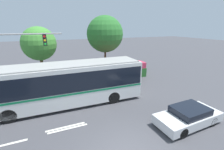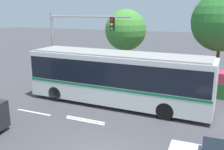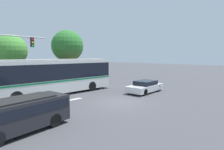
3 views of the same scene
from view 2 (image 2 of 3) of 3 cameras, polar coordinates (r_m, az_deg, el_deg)
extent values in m
cube|color=silver|center=(16.41, 1.15, -0.63)|extent=(11.81, 2.86, 3.02)
cube|color=black|center=(16.29, 1.16, 1.02)|extent=(11.58, 2.89, 1.45)
cube|color=#147A47|center=(16.50, 1.15, -1.85)|extent=(11.70, 2.89, 0.14)
cube|color=black|center=(19.40, -15.02, 2.26)|extent=(0.11, 2.20, 1.69)
cube|color=#9D9D99|center=(16.09, 1.18, 4.76)|extent=(11.34, 2.64, 0.10)
cylinder|color=black|center=(17.77, -12.31, -4.04)|extent=(1.01, 0.32, 1.00)
cylinder|color=black|center=(19.56, -8.29, -2.21)|extent=(1.01, 0.32, 1.00)
cylinder|color=black|center=(14.74, 11.63, -7.78)|extent=(1.01, 0.32, 1.00)
cylinder|color=black|center=(16.85, 13.46, -5.10)|extent=(1.01, 0.32, 1.00)
cylinder|color=gray|center=(21.15, -12.87, 5.45)|extent=(0.18, 0.18, 5.80)
cylinder|color=gray|center=(19.19, -5.26, 12.71)|extent=(6.48, 0.12, 0.12)
cube|color=black|center=(18.38, 0.07, 11.16)|extent=(0.30, 0.22, 0.90)
cylinder|color=red|center=(18.25, -0.08, 12.08)|extent=(0.18, 0.02, 0.18)
cylinder|color=yellow|center=(18.27, -0.08, 11.14)|extent=(0.18, 0.02, 0.18)
cylinder|color=green|center=(18.28, -0.08, 10.20)|extent=(0.18, 0.02, 0.18)
cube|color=#286028|center=(19.78, 22.76, -2.85)|extent=(7.75, 1.58, 1.09)
cube|color=#CC3351|center=(19.56, 23.00, -0.34)|extent=(7.60, 1.50, 0.70)
cylinder|color=brown|center=(23.02, 2.93, 2.93)|extent=(0.34, 0.34, 3.02)
sphere|color=#479338|center=(22.66, 3.01, 9.88)|extent=(3.56, 3.56, 3.56)
cylinder|color=brown|center=(21.89, 22.16, 1.98)|extent=(0.24, 0.24, 3.50)
sphere|color=#2D752D|center=(21.51, 22.98, 10.79)|extent=(4.49, 4.49, 4.49)
cube|color=silver|center=(16.26, -16.87, -7.88)|extent=(2.40, 0.16, 0.01)
cube|color=silver|center=(14.47, -5.99, -10.09)|extent=(2.40, 0.16, 0.01)
cube|color=silver|center=(14.70, -5.94, -9.70)|extent=(2.40, 0.16, 0.01)
camera|label=1|loc=(7.82, -45.66, 11.61)|focal=24.74mm
camera|label=3|loc=(15.07, -69.88, -3.69)|focal=29.15mm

